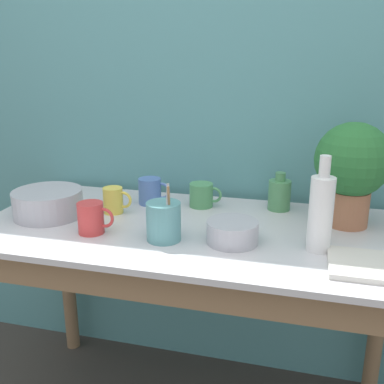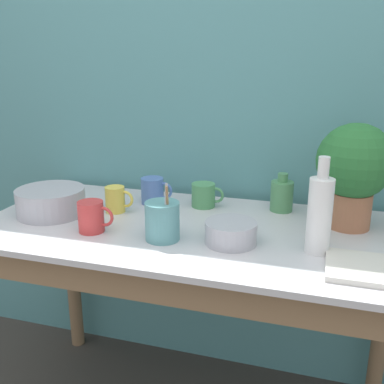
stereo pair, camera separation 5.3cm
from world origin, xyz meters
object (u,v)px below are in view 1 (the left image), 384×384
(mug_red, at_px, (92,218))
(bottle_tall, at_px, (321,212))
(mug_green, at_px, (202,195))
(tray_board, at_px, (374,266))
(bowl_wash_large, at_px, (48,203))
(utensil_cup, at_px, (164,221))
(bowl_small_steel, at_px, (232,232))
(mug_yellow, at_px, (114,200))
(mug_blue, at_px, (151,191))
(potted_plant, at_px, (352,166))
(bottle_short, at_px, (279,194))

(mug_red, bearing_deg, bottle_tall, 3.94)
(mug_green, bearing_deg, tray_board, -34.31)
(bowl_wash_large, height_order, utensil_cup, utensil_cup)
(mug_green, distance_m, bowl_small_steel, 0.35)
(mug_green, bearing_deg, bowl_wash_large, -154.54)
(mug_red, height_order, mug_green, mug_red)
(mug_red, bearing_deg, mug_yellow, 93.23)
(mug_red, height_order, mug_blue, same)
(tray_board, bearing_deg, mug_blue, 154.32)
(potted_plant, relative_size, bowl_wash_large, 1.43)
(potted_plant, xyz_separation_m, mug_red, (-0.79, -0.28, -0.15))
(bottle_tall, bearing_deg, mug_red, -176.06)
(utensil_cup, bearing_deg, potted_plant, 26.71)
(mug_green, bearing_deg, mug_yellow, -152.75)
(bottle_tall, xyz_separation_m, mug_yellow, (-0.71, 0.15, -0.07))
(bottle_tall, bearing_deg, mug_yellow, 168.27)
(bottle_short, height_order, tray_board, bottle_short)
(mug_blue, bearing_deg, bowl_small_steel, -38.15)
(bottle_short, relative_size, mug_blue, 1.14)
(potted_plant, height_order, mug_green, potted_plant)
(mug_yellow, height_order, bowl_small_steel, mug_yellow)
(bottle_tall, xyz_separation_m, mug_red, (-0.70, -0.05, -0.07))
(bowl_wash_large, xyz_separation_m, utensil_cup, (0.46, -0.10, 0.01))
(potted_plant, xyz_separation_m, tray_board, (0.05, -0.32, -0.19))
(utensil_cup, distance_m, tray_board, 0.61)
(potted_plant, bearing_deg, mug_blue, 176.60)
(bowl_wash_large, bearing_deg, utensil_cup, -12.42)
(mug_yellow, bearing_deg, mug_red, -86.77)
(mug_red, distance_m, tray_board, 0.84)
(potted_plant, bearing_deg, bottle_short, 156.71)
(mug_red, bearing_deg, mug_blue, 75.86)
(bowl_wash_large, bearing_deg, mug_yellow, 22.91)
(mug_green, relative_size, tray_board, 0.52)
(bowl_wash_large, distance_m, mug_green, 0.55)
(mug_green, distance_m, tray_board, 0.68)
(bowl_wash_large, height_order, bowl_small_steel, bowl_wash_large)
(mug_blue, bearing_deg, mug_yellow, -125.67)
(bottle_short, distance_m, utensil_cup, 0.50)
(bottle_short, xyz_separation_m, bowl_small_steel, (-0.11, -0.34, -0.02))
(potted_plant, bearing_deg, bowl_wash_large, -170.14)
(bottle_short, bearing_deg, utensil_cup, -130.42)
(bowl_wash_large, height_order, mug_green, bowl_wash_large)
(bowl_wash_large, xyz_separation_m, mug_blue, (0.30, 0.22, 0.00))
(mug_green, xyz_separation_m, bowl_small_steel, (0.17, -0.31, -0.01))
(bowl_wash_large, height_order, bottle_short, bottle_short)
(mug_red, bearing_deg, bowl_wash_large, 154.35)
(bottle_short, xyz_separation_m, tray_board, (0.28, -0.42, -0.05))
(tray_board, bearing_deg, utensil_cup, 175.65)
(bottle_tall, bearing_deg, potted_plant, 68.32)
(potted_plant, height_order, bowl_wash_large, potted_plant)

